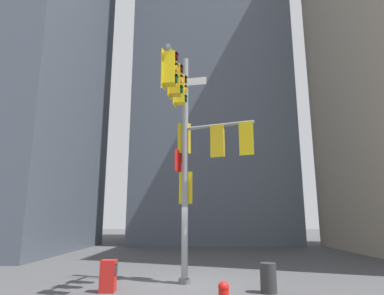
{
  "coord_description": "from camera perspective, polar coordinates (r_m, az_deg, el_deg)",
  "views": [
    {
      "loc": [
        0.38,
        -11.61,
        2.1
      ],
      "look_at": [
        0.25,
        0.36,
        4.72
      ],
      "focal_mm": 30.67,
      "sensor_mm": 36.0,
      "label": 1
    }
  ],
  "objects": [
    {
      "name": "building_mid_block",
      "position": [
        36.17,
        3.06,
        11.05
      ],
      "size": [
        14.0,
        14.0,
        32.88
      ],
      "primitive_type": "cube",
      "color": "#4C5460",
      "rests_on": "ground"
    },
    {
      "name": "ground",
      "position": [
        11.8,
        -1.32,
        -22.58
      ],
      "size": [
        120.0,
        120.0,
        0.0
      ],
      "primitive_type": "plane",
      "color": "#474749"
    },
    {
      "name": "newspaper_box",
      "position": [
        10.7,
        -14.35,
        -20.82
      ],
      "size": [
        0.45,
        0.36,
        0.91
      ],
      "color": "red",
      "rests_on": "ground"
    },
    {
      "name": "signal_pole_assembly",
      "position": [
        11.33,
        -0.03,
        2.14
      ],
      "size": [
        3.32,
        3.54,
        8.12
      ],
      "color": "gray",
      "rests_on": "ground"
    },
    {
      "name": "trash_bin",
      "position": [
        10.56,
        13.13,
        -21.21
      ],
      "size": [
        0.47,
        0.47,
        0.83
      ],
      "primitive_type": "cylinder",
      "color": "#2D2D2D",
      "rests_on": "ground"
    }
  ]
}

